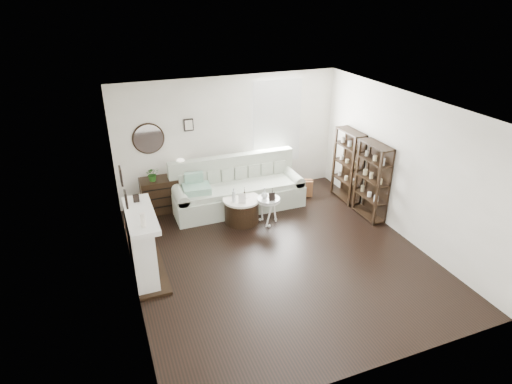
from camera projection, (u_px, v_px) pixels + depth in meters
name	position (u px, v px, depth m)	size (l,w,h in m)	color
room	(261.00, 124.00, 9.50)	(5.50, 5.50, 5.50)	black
fireplace	(142.00, 247.00, 6.96)	(0.50, 1.40, 1.84)	white
shelf_unit_far	(348.00, 166.00, 9.40)	(0.30, 0.80, 1.60)	black
shelf_unit_near	(372.00, 181.00, 8.64)	(0.30, 0.80, 1.60)	black
sofa	(237.00, 191.00, 9.26)	(2.79, 0.96, 1.08)	#A8B39F
quilt	(197.00, 189.00, 8.73)	(0.55, 0.45, 0.14)	#299974
suitcase	(300.00, 188.00, 9.81)	(0.57, 0.19, 0.38)	brown
dresser	(168.00, 194.00, 9.12)	(1.11, 0.48, 0.74)	black
table_lamp	(181.00, 168.00, 8.98)	(0.23, 0.23, 0.36)	white
potted_plant	(153.00, 174.00, 8.76)	(0.27, 0.23, 0.30)	#1F4E16
drum_table	(242.00, 210.00, 8.68)	(0.76, 0.76, 0.52)	black
pedestal_table	(269.00, 200.00, 8.51)	(0.47, 0.47, 0.56)	silver
eiffel_drum	(244.00, 192.00, 8.60)	(0.11, 0.11, 0.19)	black
bottle_drum	(234.00, 195.00, 8.37)	(0.07, 0.07, 0.30)	silver
card_frame_drum	(242.00, 198.00, 8.35)	(0.15, 0.01, 0.19)	white
eiffel_ped	(272.00, 193.00, 8.51)	(0.10, 0.10, 0.17)	black
flask_ped	(264.00, 193.00, 8.43)	(0.13, 0.13, 0.24)	silver
card_frame_ped	(272.00, 197.00, 8.36)	(0.13, 0.01, 0.17)	black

